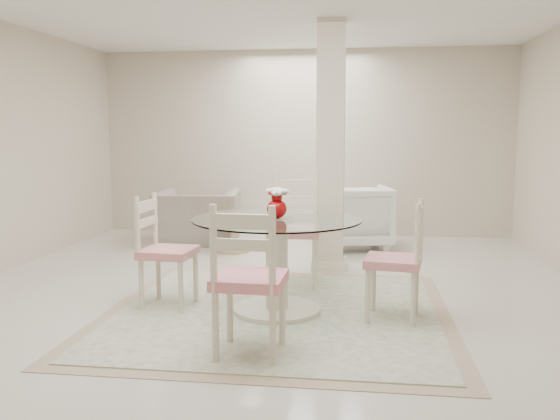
# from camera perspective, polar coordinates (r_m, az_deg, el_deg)

# --- Properties ---
(ground) EXTENTS (7.00, 7.00, 0.00)m
(ground) POSITION_cam_1_polar(r_m,az_deg,el_deg) (5.50, -1.21, -8.44)
(ground) COLOR beige
(ground) RESTS_ON ground
(room_shell) EXTENTS (6.02, 7.02, 2.71)m
(room_shell) POSITION_cam_1_polar(r_m,az_deg,el_deg) (5.30, -1.26, 11.23)
(room_shell) COLOR beige
(room_shell) RESTS_ON ground
(column) EXTENTS (0.30, 0.30, 2.70)m
(column) POSITION_cam_1_polar(r_m,az_deg,el_deg) (6.53, 4.89, 6.07)
(column) COLOR beige
(column) RESTS_ON ground
(area_rug) EXTENTS (2.88, 2.88, 0.02)m
(area_rug) POSITION_cam_1_polar(r_m,az_deg,el_deg) (5.05, -0.31, -9.82)
(area_rug) COLOR tan
(area_rug) RESTS_ON ground
(dining_table) EXTENTS (1.40, 1.40, 0.81)m
(dining_table) POSITION_cam_1_polar(r_m,az_deg,el_deg) (4.94, -0.31, -5.35)
(dining_table) COLOR beige
(dining_table) RESTS_ON ground
(red_vase) EXTENTS (0.19, 0.18, 0.25)m
(red_vase) POSITION_cam_1_polar(r_m,az_deg,el_deg) (4.85, -0.28, 0.72)
(red_vase) COLOR #A00408
(red_vase) RESTS_ON dining_table
(dining_chair_east) EXTENTS (0.49, 0.49, 1.07)m
(dining_chair_east) POSITION_cam_1_polar(r_m,az_deg,el_deg) (4.82, 11.68, -3.97)
(dining_chair_east) COLOR beige
(dining_chair_east) RESTS_ON ground
(dining_chair_north) EXTENTS (0.51, 0.51, 1.20)m
(dining_chair_north) POSITION_cam_1_polar(r_m,az_deg,el_deg) (5.90, 1.52, -1.04)
(dining_chair_north) COLOR #F0EAC5
(dining_chair_north) RESTS_ON ground
(dining_chair_west) EXTENTS (0.46, 0.46, 1.08)m
(dining_chair_west) POSITION_cam_1_polar(r_m,az_deg,el_deg) (5.20, -11.42, -3.10)
(dining_chair_west) COLOR beige
(dining_chair_west) RESTS_ON ground
(dining_chair_south) EXTENTS (0.48, 0.48, 1.17)m
(dining_chair_south) POSITION_cam_1_polar(r_m,az_deg,el_deg) (3.92, -3.16, -5.74)
(dining_chair_south) COLOR beige
(dining_chair_south) RESTS_ON ground
(recliner_taupe) EXTENTS (1.20, 1.08, 0.71)m
(recliner_taupe) POSITION_cam_1_polar(r_m,az_deg,el_deg) (8.17, -7.88, -0.68)
(recliner_taupe) COLOR gray
(recliner_taupe) RESTS_ON ground
(armchair_white) EXTENTS (1.03, 1.05, 0.82)m
(armchair_white) POSITION_cam_1_polar(r_m,az_deg,el_deg) (7.83, 7.22, -0.61)
(armchair_white) COLOR white
(armchair_white) RESTS_ON ground
(side_table) EXTENTS (0.45, 0.45, 0.47)m
(side_table) POSITION_cam_1_polar(r_m,az_deg,el_deg) (7.55, -4.55, -2.38)
(side_table) COLOR tan
(side_table) RESTS_ON ground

